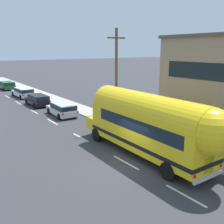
# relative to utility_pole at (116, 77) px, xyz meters

# --- Properties ---
(ground_plane) EXTENTS (300.00, 300.00, 0.00)m
(ground_plane) POSITION_rel_utility_pole_xyz_m (-4.16, -6.81, -4.42)
(ground_plane) COLOR #38383D
(lane_markings) EXTENTS (3.56, 80.00, 0.01)m
(lane_markings) POSITION_rel_utility_pole_xyz_m (-1.75, 5.87, -4.42)
(lane_markings) COLOR silver
(lane_markings) RESTS_ON ground
(sidewalk_slab) EXTENTS (2.44, 90.00, 0.15)m
(sidewalk_slab) POSITION_rel_utility_pole_xyz_m (0.49, 3.19, -4.35)
(sidewalk_slab) COLOR #ADA89E
(sidewalk_slab) RESTS_ON ground
(utility_pole) EXTENTS (1.80, 0.24, 8.50)m
(utility_pole) POSITION_rel_utility_pole_xyz_m (0.00, 0.00, 0.00)
(utility_pole) COLOR brown
(utility_pole) RESTS_ON ground
(painted_bus) EXTENTS (2.77, 11.84, 4.12)m
(painted_bus) POSITION_rel_utility_pole_xyz_m (-2.47, -6.94, -2.12)
(painted_bus) COLOR yellow
(painted_bus) RESTS_ON ground
(car_lead) EXTENTS (2.08, 4.41, 1.37)m
(car_lead) POSITION_rel_utility_pole_xyz_m (-2.38, 6.12, -3.63)
(car_lead) COLOR silver
(car_lead) RESTS_ON ground
(car_second) EXTENTS (1.99, 4.40, 1.37)m
(car_second) POSITION_rel_utility_pole_xyz_m (-2.66, 12.48, -3.63)
(car_second) COLOR black
(car_second) RESTS_ON ground
(car_third) EXTENTS (2.10, 4.86, 1.37)m
(car_third) POSITION_rel_utility_pole_xyz_m (-2.32, 19.33, -3.62)
(car_third) COLOR white
(car_third) RESTS_ON ground
(car_fourth) EXTENTS (2.10, 4.35, 1.37)m
(car_fourth) POSITION_rel_utility_pole_xyz_m (-2.31, 28.24, -3.63)
(car_fourth) COLOR #196633
(car_fourth) RESTS_ON ground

